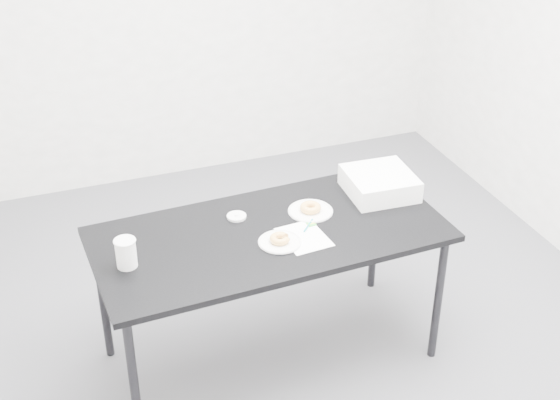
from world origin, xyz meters
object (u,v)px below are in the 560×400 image
object	(u,v)px
donut_far	(310,208)
bakery_box	(380,183)
plate_near	(280,242)
plate_far	(310,211)
table	(270,242)
donut_near	(280,239)
coffee_cup	(126,253)
scorecard	(304,237)
pen	(308,225)

from	to	relation	value
donut_far	bakery_box	world-z (taller)	bakery_box
plate_near	plate_far	xyz separation A→B (m)	(0.24, 0.22, -0.00)
table	plate_near	xyz separation A→B (m)	(0.01, -0.11, 0.06)
table	plate_far	bearing A→B (deg)	19.85
donut_near	coffee_cup	xyz separation A→B (m)	(-0.71, 0.06, 0.05)
plate_near	coffee_cup	distance (m)	0.72
plate_far	coffee_cup	xyz separation A→B (m)	(-0.96, -0.15, 0.07)
scorecard	pen	size ratio (longest dim) A/B	2.15
scorecard	donut_near	xyz separation A→B (m)	(-0.13, -0.01, 0.02)
plate_near	donut_far	bearing A→B (deg)	41.35
pen	plate_near	distance (m)	0.20
plate_near	coffee_cup	bearing A→B (deg)	174.97
table	bakery_box	world-z (taller)	bakery_box
donut_near	plate_far	world-z (taller)	donut_near
plate_far	pen	bearing A→B (deg)	-116.35
plate_near	donut_far	world-z (taller)	donut_far
pen	plate_far	xyz separation A→B (m)	(0.06, 0.13, -0.00)
table	pen	distance (m)	0.21
donut_far	donut_near	bearing A→B (deg)	-138.65
plate_far	bakery_box	world-z (taller)	bakery_box
table	plate_near	world-z (taller)	plate_near
pen	donut_near	bearing A→B (deg)	158.14
table	pen	world-z (taller)	pen
plate_far	donut_far	size ratio (longest dim) A/B	2.13
coffee_cup	donut_far	bearing A→B (deg)	9.04
scorecard	bakery_box	size ratio (longest dim) A/B	0.76
plate_near	plate_far	distance (m)	0.33
pen	donut_far	distance (m)	0.14
bakery_box	donut_far	bearing A→B (deg)	-169.73
bakery_box	donut_near	bearing A→B (deg)	-154.86
donut_near	plate_far	bearing A→B (deg)	41.35
table	coffee_cup	bearing A→B (deg)	-178.74
plate_far	donut_far	world-z (taller)	donut_far
table	scorecard	xyz separation A→B (m)	(0.14, -0.10, 0.06)
table	donut_near	distance (m)	0.14
scorecard	pen	xyz separation A→B (m)	(0.06, 0.08, 0.01)
pen	coffee_cup	distance (m)	0.90
table	donut_near	size ratio (longest dim) A/B	17.94
pen	coffee_cup	size ratio (longest dim) A/B	0.85
scorecard	donut_near	world-z (taller)	donut_near
scorecard	bakery_box	world-z (taller)	bakery_box
scorecard	coffee_cup	world-z (taller)	coffee_cup
table	plate_near	bearing A→B (deg)	-86.51
plate_far	coffee_cup	world-z (taller)	coffee_cup
donut_near	bakery_box	distance (m)	0.71
coffee_cup	bakery_box	distance (m)	1.39
donut_far	scorecard	bearing A→B (deg)	-119.65
pen	coffee_cup	xyz separation A→B (m)	(-0.90, -0.03, 0.06)
table	bakery_box	size ratio (longest dim) A/B	5.16
plate_near	plate_far	world-z (taller)	plate_near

